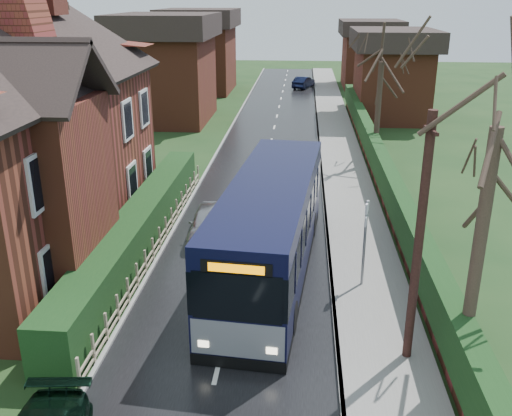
# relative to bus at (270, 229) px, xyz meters

# --- Properties ---
(ground) EXTENTS (140.00, 140.00, 0.00)m
(ground) POSITION_rel_bus_xyz_m (-1.01, -3.40, -1.64)
(ground) COLOR #27421C
(ground) RESTS_ON ground
(road) EXTENTS (6.00, 100.00, 0.02)m
(road) POSITION_rel_bus_xyz_m (-1.01, 6.60, -1.63)
(road) COLOR black
(road) RESTS_ON ground
(pavement) EXTENTS (2.50, 100.00, 0.14)m
(pavement) POSITION_rel_bus_xyz_m (3.24, 6.60, -1.57)
(pavement) COLOR slate
(pavement) RESTS_ON ground
(kerb_right) EXTENTS (0.12, 100.00, 0.14)m
(kerb_right) POSITION_rel_bus_xyz_m (2.04, 6.60, -1.57)
(kerb_right) COLOR gray
(kerb_right) RESTS_ON ground
(kerb_left) EXTENTS (0.12, 100.00, 0.10)m
(kerb_left) POSITION_rel_bus_xyz_m (-4.06, 6.60, -1.59)
(kerb_left) COLOR gray
(kerb_left) RESTS_ON ground
(front_hedge) EXTENTS (1.20, 16.00, 1.60)m
(front_hedge) POSITION_rel_bus_xyz_m (-4.91, 1.60, -0.84)
(front_hedge) COLOR black
(front_hedge) RESTS_ON ground
(picket_fence) EXTENTS (0.10, 16.00, 0.90)m
(picket_fence) POSITION_rel_bus_xyz_m (-4.16, 1.60, -1.19)
(picket_fence) COLOR #8B735E
(picket_fence) RESTS_ON ground
(right_wall_hedge) EXTENTS (0.60, 50.00, 1.80)m
(right_wall_hedge) POSITION_rel_bus_xyz_m (4.79, 6.60, -0.62)
(right_wall_hedge) COLOR brown
(right_wall_hedge) RESTS_ON ground
(bus) EXTENTS (3.48, 11.04, 3.30)m
(bus) POSITION_rel_bus_xyz_m (0.00, 0.00, 0.00)
(bus) COLOR black
(bus) RESTS_ON ground
(car_silver) EXTENTS (1.60, 3.67, 1.23)m
(car_silver) POSITION_rel_bus_xyz_m (-2.51, 2.85, -1.02)
(car_silver) COLOR #ADADB1
(car_silver) RESTS_ON ground
(car_distant) EXTENTS (2.36, 3.75, 1.17)m
(car_distant) POSITION_rel_bus_xyz_m (0.99, 41.00, -1.05)
(car_distant) COLOR black
(car_distant) RESTS_ON ground
(bus_stop_sign) EXTENTS (0.16, 0.45, 2.96)m
(bus_stop_sign) POSITION_rel_bus_xyz_m (2.99, -0.73, 0.32)
(bus_stop_sign) COLOR slate
(bus_stop_sign) RESTS_ON ground
(telegraph_pole) EXTENTS (0.22, 0.84, 6.49)m
(telegraph_pole) POSITION_rel_bus_xyz_m (3.79, -4.55, 1.65)
(telegraph_pole) COLOR black
(telegraph_pole) RESTS_ON ground
(tree_right_near) EXTENTS (4.15, 4.15, 8.96)m
(tree_right_near) POSITION_rel_bus_xyz_m (4.99, -5.18, 5.06)
(tree_right_near) COLOR #3C2D23
(tree_right_near) RESTS_ON ground
(tree_right_far) EXTENTS (4.11, 4.11, 7.94)m
(tree_right_far) POSITION_rel_bus_xyz_m (5.00, 13.69, 4.30)
(tree_right_far) COLOR #31251D
(tree_right_far) RESTS_ON ground
(tree_house_side) EXTENTS (3.97, 3.97, 9.01)m
(tree_house_side) POSITION_rel_bus_xyz_m (-9.33, 8.11, 5.10)
(tree_house_side) COLOR #392A21
(tree_house_side) RESTS_ON ground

